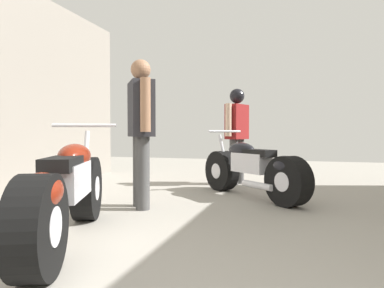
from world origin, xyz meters
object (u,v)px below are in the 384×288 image
Objects in this scene: motorcycle_black_naked at (253,170)px; mechanic_in_blue at (141,124)px; mechanic_with_helmet at (237,127)px; motorcycle_maroon_cruiser at (67,193)px.

mechanic_in_blue reaches higher than motorcycle_black_naked.
mechanic_in_blue is 2.31m from mechanic_with_helmet.
mechanic_with_helmet is at bearing 71.24° from mechanic_in_blue.
motorcycle_maroon_cruiser is at bearing -115.84° from motorcycle_black_naked.
motorcycle_maroon_cruiser is at bearing -101.57° from mechanic_with_helmet.
motorcycle_maroon_cruiser is 2.62m from motorcycle_black_naked.
mechanic_with_helmet is at bearing 109.20° from motorcycle_black_naked.
mechanic_with_helmet is (0.74, 2.19, 0.01)m from mechanic_in_blue.
motorcycle_black_naked is 0.97× the size of mechanic_with_helmet.
motorcycle_black_naked is at bearing 40.78° from mechanic_in_blue.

